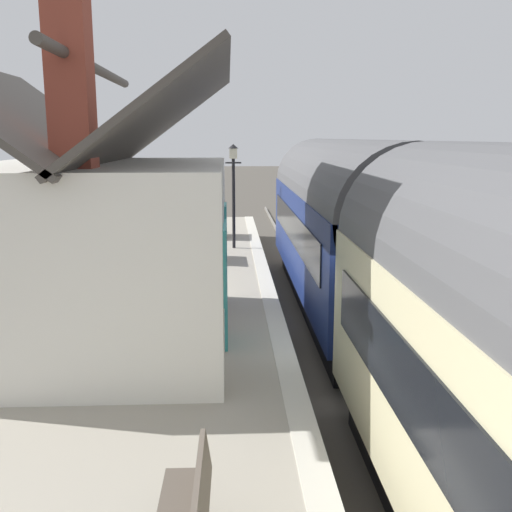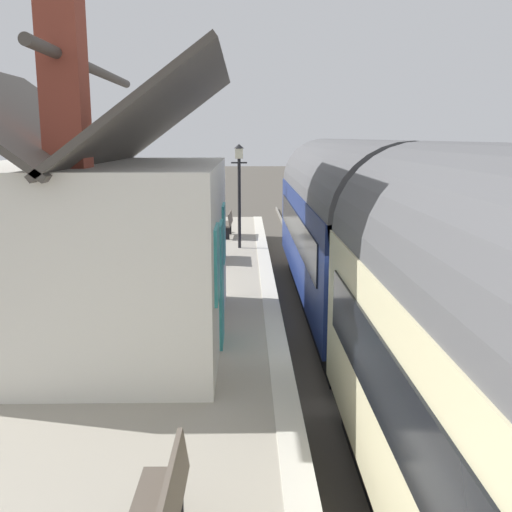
# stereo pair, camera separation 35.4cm
# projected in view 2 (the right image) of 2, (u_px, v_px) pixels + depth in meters

# --- Properties ---
(ground_plane) EXTENTS (160.00, 160.00, 0.00)m
(ground_plane) POSITION_uv_depth(u_px,v_px,m) (340.00, 382.00, 10.67)
(ground_plane) COLOR #4C473F
(platform) EXTENTS (32.00, 5.30, 0.87)m
(platform) POSITION_uv_depth(u_px,v_px,m) (139.00, 360.00, 10.52)
(platform) COLOR #A39B8C
(platform) RESTS_ON ground
(platform_edge_coping) EXTENTS (32.00, 0.36, 0.02)m
(platform_edge_coping) POSITION_uv_depth(u_px,v_px,m) (276.00, 336.00, 10.47)
(platform_edge_coping) COLOR beige
(platform_edge_coping) RESTS_ON platform
(rail_near) EXTENTS (52.00, 0.08, 0.14)m
(rail_near) POSITION_uv_depth(u_px,v_px,m) (429.00, 377.00, 10.68)
(rail_near) COLOR gray
(rail_near) RESTS_ON ground
(rail_far) EXTENTS (52.00, 0.08, 0.14)m
(rail_far) POSITION_uv_depth(u_px,v_px,m) (350.00, 378.00, 10.66)
(rail_far) COLOR gray
(rail_far) RESTS_ON ground
(station_building) EXTENTS (5.85, 4.41, 6.06)m
(station_building) POSITION_uv_depth(u_px,v_px,m) (100.00, 245.00, 10.10)
(station_building) COLOR white
(station_building) RESTS_ON platform
(bench_near_building) EXTENTS (1.42, 0.49, 0.88)m
(bench_near_building) POSITION_uv_depth(u_px,v_px,m) (227.00, 224.00, 20.85)
(bench_near_building) COLOR brown
(bench_near_building) RESTS_ON platform
(bench_mid_platform) EXTENTS (1.41, 0.45, 0.88)m
(bench_mid_platform) POSITION_uv_depth(u_px,v_px,m) (212.00, 244.00, 16.90)
(bench_mid_platform) COLOR brown
(bench_mid_platform) RESTS_ON platform
(planter_bench_right) EXTENTS (0.42, 0.42, 0.70)m
(planter_bench_right) POSITION_uv_depth(u_px,v_px,m) (212.00, 222.00, 21.91)
(planter_bench_right) COLOR teal
(planter_bench_right) RESTS_ON platform
(planter_corner_building) EXTENTS (0.95, 0.32, 0.64)m
(planter_corner_building) POSITION_uv_depth(u_px,v_px,m) (164.00, 258.00, 15.72)
(planter_corner_building) COLOR teal
(planter_corner_building) RESTS_ON platform
(planter_by_door) EXTENTS (0.51, 0.51, 0.80)m
(planter_by_door) POSITION_uv_depth(u_px,v_px,m) (200.00, 225.00, 20.94)
(planter_by_door) COLOR black
(planter_by_door) RESTS_ON platform
(planter_bench_left) EXTENTS (0.52, 0.52, 0.75)m
(planter_bench_left) POSITION_uv_depth(u_px,v_px,m) (139.00, 227.00, 20.65)
(planter_bench_left) COLOR black
(planter_bench_left) RESTS_ON platform
(lamp_post_platform) EXTENTS (0.32, 0.50, 3.29)m
(lamp_post_platform) POSITION_uv_depth(u_px,v_px,m) (239.00, 175.00, 18.40)
(lamp_post_platform) COLOR black
(lamp_post_platform) RESTS_ON platform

